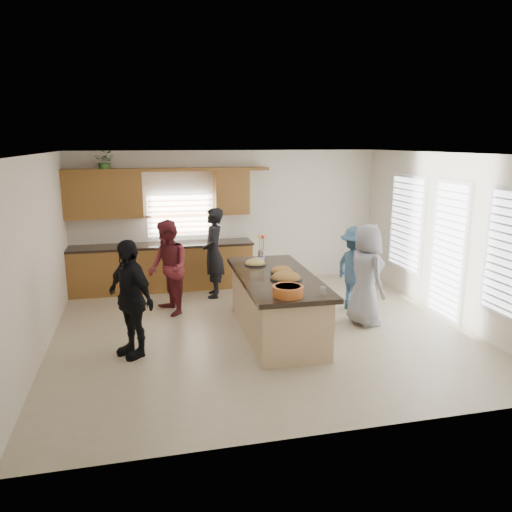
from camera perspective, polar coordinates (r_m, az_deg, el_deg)
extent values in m
plane|color=#C2AF90|center=(8.15, 0.65, -8.47)|extent=(6.50, 6.50, 0.00)
cube|color=silver|center=(10.64, -3.23, 4.42)|extent=(6.50, 0.02, 2.80)
cube|color=silver|center=(4.99, 9.03, -5.66)|extent=(6.50, 0.02, 2.80)
cube|color=silver|center=(7.66, -23.64, -0.03)|extent=(0.02, 6.00, 2.80)
cube|color=silver|center=(9.08, 21.01, 2.09)|extent=(0.02, 6.00, 2.80)
cube|color=white|center=(7.59, 0.70, 11.62)|extent=(6.50, 6.00, 0.02)
cube|color=olive|center=(10.37, -10.63, -1.36)|extent=(3.65, 0.62, 0.90)
cube|color=black|center=(10.27, -10.74, 1.21)|extent=(3.70, 0.65, 0.05)
cube|color=olive|center=(10.26, -17.06, 6.65)|extent=(1.50, 0.36, 0.90)
cube|color=olive|center=(10.40, -2.82, 7.29)|extent=(0.70, 0.36, 0.90)
cube|color=olive|center=(10.21, -10.00, 9.70)|extent=(4.05, 0.40, 0.06)
cube|color=brown|center=(10.46, -8.61, 4.57)|extent=(1.35, 0.08, 0.85)
cube|color=white|center=(10.15, 16.80, 3.61)|extent=(0.06, 1.10, 1.75)
cube|color=white|center=(9.03, 21.09, 0.56)|extent=(0.06, 0.85, 2.25)
cube|color=#D1AF82|center=(7.90, 2.34, -5.79)|extent=(1.06, 2.52, 0.88)
cube|color=black|center=(7.76, 2.38, -2.47)|extent=(1.22, 2.73, 0.07)
cube|color=black|center=(8.04, 2.32, -8.49)|extent=(0.98, 2.44, 0.08)
cylinder|color=black|center=(7.52, 3.44, -2.61)|extent=(0.48, 0.48, 0.02)
ellipsoid|color=#BE823B|center=(7.51, 3.44, -2.48)|extent=(0.43, 0.43, 0.19)
cylinder|color=black|center=(7.91, 2.98, -1.82)|extent=(0.37, 0.37, 0.02)
ellipsoid|color=#BE823B|center=(7.90, 2.98, -1.69)|extent=(0.33, 0.33, 0.15)
cylinder|color=black|center=(8.38, -0.11, -0.94)|extent=(0.38, 0.38, 0.02)
ellipsoid|color=tan|center=(8.38, -0.11, -0.83)|extent=(0.34, 0.34, 0.15)
cylinder|color=#CF6425|center=(6.72, 3.67, -4.01)|extent=(0.42, 0.42, 0.14)
cylinder|color=beige|center=(6.70, 3.68, -3.60)|extent=(0.34, 0.34, 0.04)
cylinder|color=white|center=(6.84, 7.66, -3.94)|extent=(0.09, 0.09, 0.11)
cylinder|color=#AC89C7|center=(8.64, 0.30, -0.45)|extent=(0.20, 0.20, 0.05)
cylinder|color=silver|center=(8.85, 0.63, 0.22)|extent=(0.12, 0.12, 0.15)
imported|color=#3B6D2B|center=(10.21, -16.88, 10.32)|extent=(0.40, 0.36, 0.41)
imported|color=black|center=(9.68, -4.88, 0.36)|extent=(0.50, 0.69, 1.75)
imported|color=maroon|center=(8.78, -10.01, -1.35)|extent=(0.84, 0.96, 1.67)
imported|color=black|center=(7.19, -14.19, -4.73)|extent=(0.89, 1.05, 1.68)
imported|color=#345473|center=(9.04, 11.28, -1.47)|extent=(0.74, 1.08, 1.53)
imported|color=gray|center=(8.37, 12.46, -2.13)|extent=(0.62, 0.88, 1.69)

